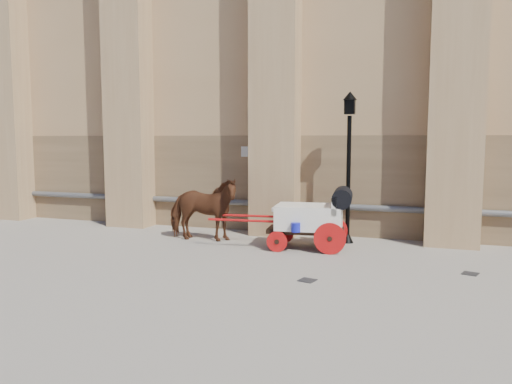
% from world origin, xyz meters
% --- Properties ---
extents(ground, '(90.00, 90.00, 0.00)m').
position_xyz_m(ground, '(0.00, 0.00, 0.00)').
color(ground, gray).
rests_on(ground, ground).
extents(horse, '(2.22, 1.15, 1.82)m').
position_xyz_m(horse, '(-2.69, 2.06, 0.91)').
color(horse, '#602E1A').
rests_on(horse, ground).
extents(carriage, '(3.84, 1.46, 1.64)m').
position_xyz_m(carriage, '(0.53, 2.01, 0.89)').
color(carriage, black).
rests_on(carriage, ground).
extents(street_lamp, '(0.39, 0.39, 4.19)m').
position_xyz_m(street_lamp, '(1.26, 3.11, 2.24)').
color(street_lamp, black).
rests_on(street_lamp, ground).
extents(drain_grate_near, '(0.39, 0.39, 0.01)m').
position_xyz_m(drain_grate_near, '(1.02, -0.94, 0.01)').
color(drain_grate_near, black).
rests_on(drain_grate_near, ground).
extents(drain_grate_far, '(0.40, 0.40, 0.01)m').
position_xyz_m(drain_grate_far, '(4.26, 0.67, 0.01)').
color(drain_grate_far, black).
rests_on(drain_grate_far, ground).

